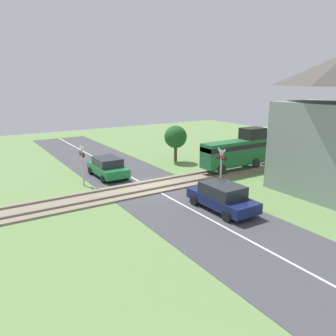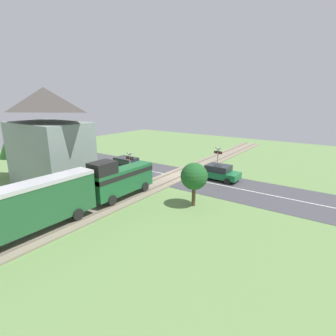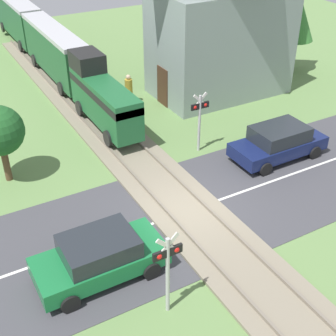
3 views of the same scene
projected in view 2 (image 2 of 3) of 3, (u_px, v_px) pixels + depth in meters
ground_plane at (176, 176)px, 27.10m from camera, size 60.00×60.00×0.00m
road_surface at (176, 176)px, 27.10m from camera, size 48.00×6.40×0.02m
track_bed at (176, 176)px, 27.08m from camera, size 2.80×48.00×0.24m
train at (1, 216)px, 13.63m from camera, size 1.58×23.20×3.18m
car_near_crossing at (218, 172)px, 25.77m from camera, size 4.12×2.02×1.50m
car_far_side at (126, 164)px, 28.91m from camera, size 4.32×1.99×1.52m
crossing_signal_west_approach at (218, 156)px, 27.92m from camera, size 0.90×0.18×2.85m
crossing_signal_east_approach at (130, 162)px, 25.33m from camera, size 0.90×0.18×2.85m
station_building at (49, 140)px, 23.18m from camera, size 7.88×4.78×8.74m
pedestrian_by_station at (80, 192)px, 20.38m from camera, size 0.41×0.41×1.67m
tree_by_station at (10, 144)px, 26.34m from camera, size 2.31×2.31×4.74m
tree_roadside_hedge at (194, 177)px, 19.17m from camera, size 2.00×2.00×3.30m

